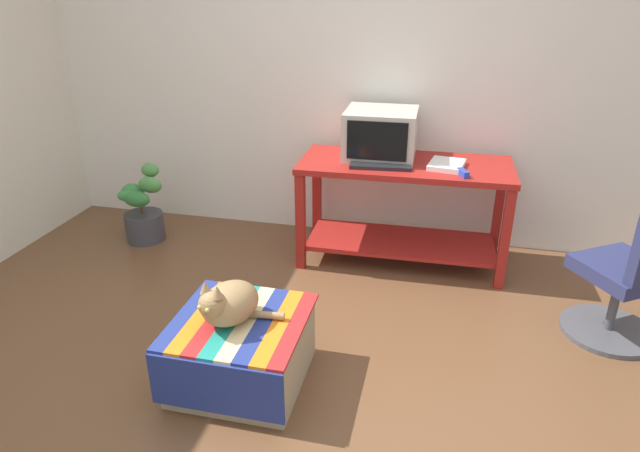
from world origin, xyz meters
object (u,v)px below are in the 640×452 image
tv_monitor (381,134)px  cat (228,303)px  book (447,165)px  desk (404,195)px  ottoman_with_blanket (241,350)px  office_chair (630,279)px  potted_plant (143,213)px  stapler (463,173)px  keyboard (380,165)px

tv_monitor → cat: size_ratio=1.17×
tv_monitor → book: 0.50m
desk → ottoman_with_blanket: 1.67m
tv_monitor → ottoman_with_blanket: size_ratio=0.74×
cat → office_chair: size_ratio=0.47×
book → potted_plant: (-2.23, -0.08, -0.53)m
desk → potted_plant: 1.98m
desk → stapler: 0.49m
stapler → ottoman_with_blanket: bearing=-153.5°
desk → potted_plant: desk is taller
cat → potted_plant: size_ratio=0.70×
tv_monitor → office_chair: bearing=-28.9°
keyboard → stapler: stapler is taller
keyboard → book: bearing=8.0°
keyboard → cat: size_ratio=0.96×
potted_plant → office_chair: size_ratio=0.67×
office_chair → stapler: bearing=-61.8°
ottoman_with_blanket → office_chair: (1.93, 0.81, 0.21)m
ottoman_with_blanket → potted_plant: 1.91m
desk → office_chair: 1.47m
stapler → cat: bearing=-154.1°
tv_monitor → ottoman_with_blanket: 1.80m
desk → book: bearing=-9.6°
keyboard → book: size_ratio=1.54×
potted_plant → book: bearing=2.1°
desk → keyboard: bearing=-138.7°
desk → office_chair: (1.29, -0.69, -0.11)m
keyboard → book: 0.43m
keyboard → potted_plant: size_ratio=0.67×
desk → ottoman_with_blanket: size_ratio=2.18×
keyboard → stapler: bearing=-11.4°
keyboard → book: book is taller
keyboard → cat: bearing=-116.2°
office_chair → stapler: office_chair is taller
keyboard → potted_plant: keyboard is taller
book → potted_plant: bearing=-168.9°
tv_monitor → potted_plant: bearing=-174.3°
keyboard → ottoman_with_blanket: (-0.49, -1.36, -0.56)m
book → cat: book is taller
cat → ottoman_with_blanket: bearing=51.0°
stapler → keyboard: bearing=148.2°
desk → tv_monitor: bearing=153.0°
tv_monitor → keyboard: size_ratio=1.22×
potted_plant → stapler: size_ratio=5.41×
desk → office_chair: bearing=-29.2°
keyboard → ottoman_with_blanket: keyboard is taller
desk → potted_plant: size_ratio=2.40×
tv_monitor → cat: (-0.49, -1.62, -0.43)m
tv_monitor → potted_plant: 1.90m
cat → desk: bearing=85.4°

